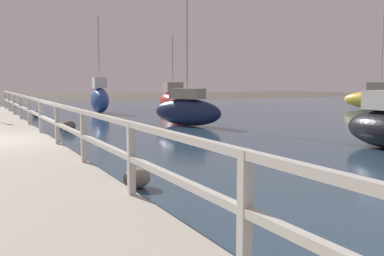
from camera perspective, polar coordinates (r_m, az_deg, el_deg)
railing at (r=13.62m, az=-17.85°, el=1.84°), size 0.10×32.50×1.06m
boulder_upstream at (r=26.20m, az=-19.20°, el=1.72°), size 0.49×0.44×0.37m
boulder_water_edge at (r=8.36m, az=-7.01°, el=-6.31°), size 0.50×0.45×0.38m
boulder_far_strip at (r=18.37m, az=-15.41°, el=0.27°), size 0.56×0.51×0.42m
boulder_mid_strip at (r=19.42m, az=-16.20°, el=0.36°), size 0.40×0.36×0.30m
sailboat_yellow at (r=33.56m, az=22.78°, el=3.43°), size 2.35×5.66×7.12m
sailboat_navy at (r=19.85m, az=-0.64°, el=2.38°), size 2.38×3.73×7.36m
sailboat_blue at (r=28.75m, az=-11.65°, el=3.74°), size 1.36×3.10×6.00m
sailboat_red at (r=30.64m, az=-2.47°, el=3.68°), size 2.26×4.31×4.96m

